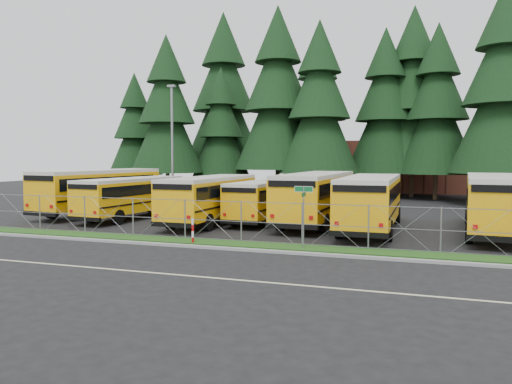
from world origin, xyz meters
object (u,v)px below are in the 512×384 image
Objects in this scene: bus_1 at (135,198)px; bus_4 at (267,201)px; bus_0 at (104,192)px; bus_5 at (318,199)px; bus_east at (495,205)px; striped_bollard at (193,231)px; bus_6 at (371,204)px; bus_3 at (213,200)px; street_sign at (304,204)px; light_standard at (172,140)px.

bus_1 is 1.05× the size of bus_4.
bus_5 is at bearing 5.51° from bus_0.
bus_4 is at bearing 175.99° from bus_5.
bus_4 is 0.83× the size of bus_east.
bus_east is at bearing 5.24° from bus_1.
bus_east is 15.81m from striped_bollard.
bus_5 is at bearing 153.20° from bus_6.
bus_6 reaches higher than bus_3.
street_sign is (13.25, -7.28, 0.68)m from bus_1.
bus_1 is 21.80m from bus_east.
bus_1 is 0.94× the size of bus_3.
light_standard is at bearing 152.54° from bus_5.
bus_1 is 1.02× the size of light_standard.
bus_4 is 3.37m from bus_5.
striped_bollard is at bearing -92.70° from bus_4.
striped_bollard is (11.46, -9.02, -1.00)m from bus_0.
bus_3 is 15.91m from bus_east.
light_standard reaches higher than bus_3.
bus_3 is 9.60m from bus_6.
bus_3 is 3.50m from bus_4.
bus_0 is 1.10× the size of bus_3.
bus_0 is at bearing -100.55° from light_standard.
bus_4 is at bearing 14.58° from bus_1.
bus_east reaches higher than bus_6.
bus_4 is at bearing -35.25° from light_standard.
bus_6 is at bearing -28.99° from light_standard.
bus_6 is 10.29m from striped_bollard.
bus_3 is 3.94× the size of street_sign.
light_standard is at bearing 130.19° from bus_3.
bus_5 is (15.62, -0.36, -0.03)m from bus_0.
bus_east reaches higher than bus_3.
bus_3 is at bearing -143.11° from bus_4.
bus_6 is (9.60, -0.09, 0.07)m from bus_3.
street_sign is at bearing 2.80° from striped_bollard.
bus_5 is at bearing 10.34° from bus_1.
street_sign reaches higher than bus_1.
bus_0 reaches higher than bus_4.
bus_3 is at bearing -5.11° from bus_0.
bus_0 is 25.33m from bus_east.
street_sign is (4.47, -8.75, 0.74)m from bus_4.
street_sign is at bearing -20.77° from bus_0.
bus_east is 25.84m from light_standard.
bus_4 reaches higher than striped_bollard.
bus_4 is at bearing 35.02° from bus_3.
light_standard reaches higher than bus_5.
bus_3 is 6.44m from bus_5.
bus_0 is 1.18× the size of bus_1.
bus_5 is (12.12, 1.12, 0.21)m from bus_1.
bus_3 reaches higher than bus_1.
bus_6 is at bearing 0.13° from bus_3.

